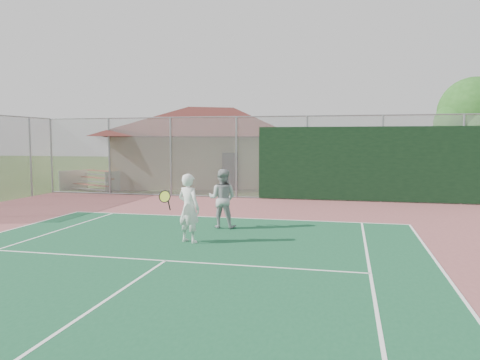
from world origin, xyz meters
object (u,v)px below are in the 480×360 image
at_px(clubhouse, 215,138).
at_px(player_white_front, 188,209).
at_px(tree, 476,115).
at_px(player_grey_back, 222,199).
at_px(bleachers, 95,180).

distance_m(clubhouse, player_white_front, 15.78).
relative_size(clubhouse, tree, 2.42).
relative_size(clubhouse, player_white_front, 8.07).
relative_size(tree, player_white_front, 3.34).
height_order(tree, player_grey_back, tree).
bearing_deg(clubhouse, tree, -23.61).
height_order(bleachers, player_white_front, player_white_front).
bearing_deg(bleachers, player_white_front, -25.73).
bearing_deg(player_grey_back, bleachers, -42.66).
relative_size(clubhouse, player_grey_back, 8.12).
distance_m(player_white_front, player_grey_back, 2.06).
distance_m(clubhouse, tree, 13.57).
height_order(tree, player_white_front, tree).
height_order(clubhouse, bleachers, clubhouse).
height_order(bleachers, player_grey_back, player_grey_back).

